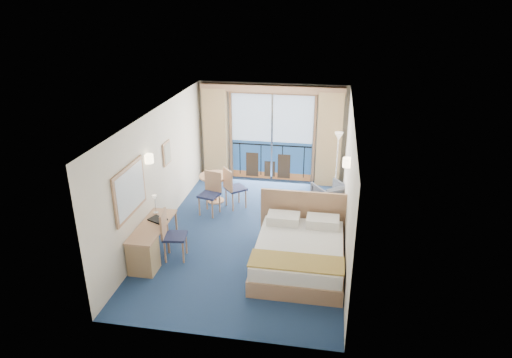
% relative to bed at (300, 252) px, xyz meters
% --- Properties ---
extents(floor, '(6.50, 6.50, 0.00)m').
position_rel_bed_xyz_m(floor, '(-1.15, 1.09, -0.32)').
color(floor, navy).
rests_on(floor, ground).
extents(room_walls, '(4.04, 6.54, 2.72)m').
position_rel_bed_xyz_m(room_walls, '(-1.15, 1.09, 1.46)').
color(room_walls, beige).
rests_on(room_walls, ground).
extents(balcony_door, '(2.36, 0.03, 2.52)m').
position_rel_bed_xyz_m(balcony_door, '(-1.16, 4.31, 0.82)').
color(balcony_door, navy).
rests_on(balcony_door, room_walls).
extents(curtain_left, '(0.65, 0.22, 2.55)m').
position_rel_bed_xyz_m(curtain_left, '(-2.70, 4.16, 0.95)').
color(curtain_left, tan).
rests_on(curtain_left, room_walls).
extents(curtain_right, '(0.65, 0.22, 2.55)m').
position_rel_bed_xyz_m(curtain_right, '(0.40, 4.16, 0.95)').
color(curtain_right, tan).
rests_on(curtain_right, room_walls).
extents(pelmet, '(3.80, 0.25, 0.18)m').
position_rel_bed_xyz_m(pelmet, '(-1.15, 4.19, 2.26)').
color(pelmet, '#A87E5B').
rests_on(pelmet, room_walls).
extents(mirror, '(0.05, 1.25, 0.95)m').
position_rel_bed_xyz_m(mirror, '(-3.12, -0.41, 1.23)').
color(mirror, '#A87E5B').
rests_on(mirror, room_walls).
extents(wall_print, '(0.04, 0.42, 0.52)m').
position_rel_bed_xyz_m(wall_print, '(-3.12, 1.54, 1.28)').
color(wall_print, '#A87E5B').
rests_on(wall_print, room_walls).
extents(sconce_left, '(0.18, 0.18, 0.18)m').
position_rel_bed_xyz_m(sconce_left, '(-3.09, 0.49, 1.53)').
color(sconce_left, '#FDE5B1').
rests_on(sconce_left, room_walls).
extents(sconce_right, '(0.18, 0.18, 0.18)m').
position_rel_bed_xyz_m(sconce_right, '(0.79, 0.94, 1.53)').
color(sconce_right, '#FDE5B1').
rests_on(sconce_right, room_walls).
extents(bed, '(1.82, 2.16, 1.14)m').
position_rel_bed_xyz_m(bed, '(0.00, 0.00, 0.00)').
color(bed, '#A87E5B').
rests_on(bed, ground).
extents(nightstand, '(0.42, 0.40, 0.54)m').
position_rel_bed_xyz_m(nightstand, '(0.62, 1.22, -0.05)').
color(nightstand, tan).
rests_on(nightstand, ground).
extents(phone, '(0.21, 0.19, 0.08)m').
position_rel_bed_xyz_m(phone, '(0.58, 1.25, 0.26)').
color(phone, beige).
rests_on(phone, nightstand).
extents(armchair, '(0.98, 0.98, 0.65)m').
position_rel_bed_xyz_m(armchair, '(0.50, 2.68, 0.00)').
color(armchair, '#434951').
rests_on(armchair, ground).
extents(floor_lamp, '(0.23, 0.23, 1.70)m').
position_rel_bed_xyz_m(floor_lamp, '(0.63, 3.48, 0.97)').
color(floor_lamp, silver).
rests_on(floor_lamp, ground).
extents(desk, '(0.52, 1.50, 0.70)m').
position_rel_bed_xyz_m(desk, '(-2.88, -0.54, 0.07)').
color(desk, '#A87E5B').
rests_on(desk, ground).
extents(desk_chair, '(0.50, 0.50, 1.02)m').
position_rel_bed_xyz_m(desk_chair, '(-2.52, -0.12, 0.25)').
color(desk_chair, '#20264B').
rests_on(desk_chair, ground).
extents(folder, '(0.40, 0.36, 0.03)m').
position_rel_bed_xyz_m(folder, '(-2.85, 0.09, 0.40)').
color(folder, black).
rests_on(folder, desk).
extents(desk_lamp, '(0.11, 0.11, 0.40)m').
position_rel_bed_xyz_m(desk_lamp, '(-2.98, 0.35, 0.68)').
color(desk_lamp, silver).
rests_on(desk_lamp, desk).
extents(round_table, '(0.78, 0.78, 0.70)m').
position_rel_bed_xyz_m(round_table, '(-2.33, 2.61, 0.21)').
color(round_table, '#A87E5B').
rests_on(round_table, ground).
extents(table_chair_a, '(0.63, 0.63, 1.03)m').
position_rel_bed_xyz_m(table_chair_a, '(-1.82, 2.31, 0.26)').
color(table_chair_a, '#20264B').
rests_on(table_chair_a, ground).
extents(table_chair_b, '(0.53, 0.54, 1.01)m').
position_rel_bed_xyz_m(table_chair_b, '(-2.27, 1.98, 0.25)').
color(table_chair_b, '#20264B').
rests_on(table_chair_b, ground).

